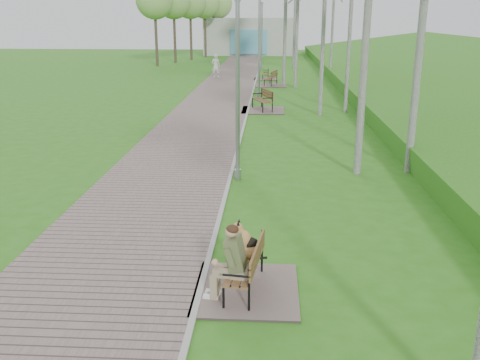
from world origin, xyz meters
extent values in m
plane|color=#2D6A15|center=(0.00, 0.00, 0.00)|extent=(120.00, 120.00, 0.00)
cube|color=#705F5A|center=(-1.75, 21.50, 0.02)|extent=(3.50, 67.00, 0.04)
cube|color=#999993|center=(0.00, 21.50, 0.03)|extent=(0.10, 67.00, 0.05)
cube|color=#3C8426|center=(12.00, 20.00, 0.00)|extent=(14.00, 70.00, 1.60)
cube|color=#9E9E99|center=(-1.50, 51.00, 2.00)|extent=(10.00, 5.00, 4.00)
cube|color=#4F92B0|center=(-1.50, 48.40, 1.50)|extent=(4.00, 0.20, 2.60)
cube|color=#705F5A|center=(0.74, -3.65, 0.02)|extent=(1.66, 1.85, 0.04)
cube|color=brown|center=(0.69, -3.65, 0.42)|extent=(0.59, 1.43, 0.04)
cube|color=brown|center=(0.91, -3.68, 0.67)|extent=(0.22, 1.38, 0.30)
cube|color=#705F5A|center=(0.70, 13.46, 0.02)|extent=(1.95, 2.17, 0.04)
cube|color=brown|center=(0.65, 13.46, 0.49)|extent=(1.01, 1.70, 0.04)
cube|color=brown|center=(0.90, 13.55, 0.78)|extent=(0.59, 1.55, 0.36)
cube|color=#705F5A|center=(1.05, 22.84, 0.02)|extent=(1.92, 2.13, 0.04)
cube|color=brown|center=(1.00, 22.84, 0.48)|extent=(0.84, 1.67, 0.04)
cube|color=brown|center=(1.25, 22.78, 0.77)|extent=(0.41, 1.56, 0.35)
cube|color=#705F5A|center=(0.68, 26.23, 0.02)|extent=(1.61, 1.79, 0.04)
cube|color=brown|center=(0.63, 26.23, 0.40)|extent=(0.41, 1.34, 0.04)
cube|color=brown|center=(0.84, 26.23, 0.64)|extent=(0.04, 1.34, 0.29)
cylinder|color=gray|center=(0.21, 2.48, 0.14)|extent=(0.19, 0.19, 0.28)
cylinder|color=gray|center=(0.21, 2.48, 2.33)|extent=(0.11, 0.11, 4.67)
cylinder|color=gray|center=(0.39, 17.80, 0.16)|extent=(0.22, 0.22, 0.32)
cylinder|color=gray|center=(0.39, 17.80, 2.70)|extent=(0.13, 0.13, 5.40)
cylinder|color=gray|center=(0.21, 32.80, 0.15)|extent=(0.20, 0.20, 0.31)
cylinder|color=gray|center=(0.21, 32.80, 2.55)|extent=(0.12, 0.12, 5.10)
cylinder|color=gray|center=(0.21, 32.80, 5.15)|extent=(0.18, 0.18, 0.25)
imported|color=white|center=(-2.89, 26.96, 0.83)|extent=(0.63, 0.43, 1.67)
cylinder|color=silver|center=(5.00, 3.47, 4.35)|extent=(0.19, 0.19, 8.71)
cylinder|color=silver|center=(4.48, 13.23, 4.71)|extent=(0.20, 0.20, 9.43)
cylinder|color=silver|center=(3.25, 12.47, 4.89)|extent=(0.20, 0.20, 9.78)
cylinder|color=silver|center=(2.53, 21.92, 4.51)|extent=(0.20, 0.20, 9.03)
cylinder|color=silver|center=(5.15, 26.74, 4.11)|extent=(0.16, 0.16, 8.21)
cylinder|color=silver|center=(1.84, 22.75, 4.48)|extent=(0.19, 0.19, 8.96)
cylinder|color=silver|center=(2.87, 34.56, 5.19)|extent=(0.19, 0.19, 10.37)
camera|label=1|loc=(1.10, -11.37, 4.26)|focal=40.00mm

